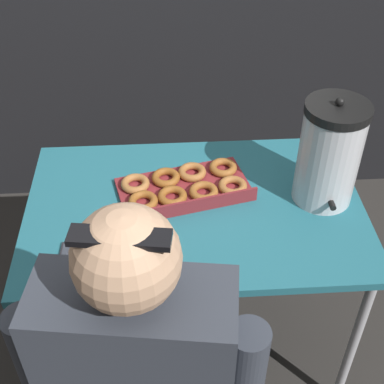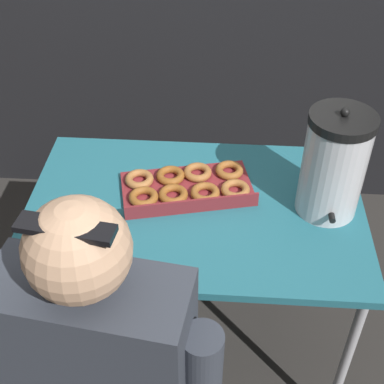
{
  "view_description": "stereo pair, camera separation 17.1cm",
  "coord_description": "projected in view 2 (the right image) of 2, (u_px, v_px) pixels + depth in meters",
  "views": [
    {
      "loc": [
        -0.09,
        -1.3,
        1.89
      ],
      "look_at": [
        -0.01,
        0.0,
        0.78
      ],
      "focal_mm": 50.0,
      "sensor_mm": 36.0,
      "label": 1
    },
    {
      "loc": [
        0.08,
        -1.3,
        1.89
      ],
      "look_at": [
        -0.01,
        0.0,
        0.78
      ],
      "focal_mm": 50.0,
      "sensor_mm": 36.0,
      "label": 2
    }
  ],
  "objects": [
    {
      "name": "ground_plane",
      "position": [
        194.0,
        336.0,
        2.22
      ],
      "size": [
        12.0,
        12.0,
        0.0
      ],
      "primitive_type": "plane",
      "color": "#2D2B28"
    },
    {
      "name": "folding_table",
      "position": [
        195.0,
        218.0,
        1.79
      ],
      "size": [
        1.11,
        0.72,
        0.72
      ],
      "color": "#236675",
      "rests_on": "ground"
    },
    {
      "name": "donut_box",
      "position": [
        187.0,
        187.0,
        1.79
      ],
      "size": [
        0.48,
        0.32,
        0.05
      ],
      "rotation": [
        0.0,
        0.0,
        0.23
      ],
      "color": "maroon",
      "rests_on": "folding_table"
    },
    {
      "name": "coffee_urn",
      "position": [
        334.0,
        165.0,
        1.63
      ],
      "size": [
        0.2,
        0.23,
        0.38
      ],
      "color": "silver",
      "rests_on": "folding_table"
    },
    {
      "name": "cell_phone",
      "position": [
        64.0,
        250.0,
        1.59
      ],
      "size": [
        0.08,
        0.16,
        0.01
      ],
      "rotation": [
        0.0,
        0.0,
        -0.04
      ],
      "color": "black",
      "rests_on": "folding_table"
    }
  ]
}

